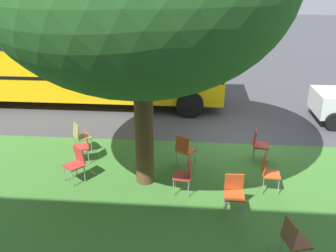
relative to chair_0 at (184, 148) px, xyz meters
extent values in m
plane|color=#424247|center=(-1.42, -1.74, -0.52)|extent=(80.00, 80.00, 0.00)
cube|color=#3D752D|center=(-1.42, 1.46, -0.52)|extent=(48.00, 6.00, 0.01)
cylinder|color=brown|center=(0.92, 0.85, 1.04)|extent=(0.44, 0.44, 3.12)
cube|color=#C64C1E|center=(-0.04, -0.06, -0.08)|extent=(0.57, 0.56, 0.04)
cube|color=#C64C1E|center=(0.06, 0.09, 0.16)|extent=(0.38, 0.29, 0.40)
cylinder|color=gray|center=(-0.28, -0.11, -0.31)|extent=(0.02, 0.02, 0.42)
cylinder|color=gray|center=(0.02, -0.30, -0.31)|extent=(0.02, 0.02, 0.42)
cylinder|color=gray|center=(-0.10, 0.18, -0.31)|extent=(0.02, 0.02, 0.42)
cylinder|color=gray|center=(0.20, -0.01, -0.31)|extent=(0.02, 0.02, 0.42)
cube|color=#B7332D|center=(-0.01, 1.30, -0.08)|extent=(0.43, 0.45, 0.04)
cube|color=#B7332D|center=(-0.19, 1.31, 0.16)|extent=(0.11, 0.40, 0.40)
cylinder|color=gray|center=(0.15, 1.11, -0.31)|extent=(0.02, 0.02, 0.42)
cylinder|color=gray|center=(0.17, 1.47, -0.31)|extent=(0.02, 0.02, 0.42)
cylinder|color=gray|center=(-0.19, 1.13, -0.31)|extent=(0.02, 0.02, 0.42)
cylinder|color=gray|center=(-0.16, 1.49, -0.31)|extent=(0.02, 0.02, 0.42)
cube|color=#C64C1E|center=(-2.06, 1.04, -0.08)|extent=(0.43, 0.45, 0.04)
cube|color=#C64C1E|center=(-1.88, 1.03, 0.16)|extent=(0.11, 0.40, 0.40)
cylinder|color=gray|center=(-2.22, 1.23, -0.31)|extent=(0.02, 0.02, 0.42)
cylinder|color=gray|center=(-2.24, 0.87, -0.31)|extent=(0.02, 0.02, 0.42)
cylinder|color=gray|center=(-1.88, 1.21, -0.31)|extent=(0.02, 0.02, 0.42)
cylinder|color=gray|center=(-1.90, 0.85, -0.31)|extent=(0.02, 0.02, 0.42)
cube|color=brown|center=(-2.11, 3.40, -0.08)|extent=(0.50, 0.51, 0.04)
cube|color=brown|center=(-1.94, 3.45, 0.16)|extent=(0.19, 0.41, 0.40)
cylinder|color=gray|center=(-2.22, 3.18, -0.31)|extent=(0.02, 0.02, 0.42)
cylinder|color=gray|center=(-1.90, 3.27, -0.31)|extent=(0.02, 0.02, 0.42)
cube|color=#B7332D|center=(2.79, -0.01, -0.08)|extent=(0.53, 0.54, 0.04)
cube|color=#B7332D|center=(2.62, -0.08, 0.16)|extent=(0.23, 0.40, 0.40)
cylinder|color=gray|center=(3.02, -0.11, -0.31)|extent=(0.02, 0.02, 0.42)
cylinder|color=gray|center=(2.88, 0.22, -0.31)|extent=(0.02, 0.02, 0.42)
cylinder|color=gray|center=(2.70, -0.24, -0.31)|extent=(0.02, 0.02, 0.42)
cylinder|color=gray|center=(2.56, 0.09, -0.31)|extent=(0.02, 0.02, 0.42)
cube|color=#B7332D|center=(2.64, 1.03, -0.08)|extent=(0.58, 0.58, 0.04)
cube|color=#B7332D|center=(2.53, 0.89, 0.16)|extent=(0.36, 0.32, 0.40)
cylinder|color=gray|center=(2.89, 1.05, -0.31)|extent=(0.02, 0.02, 0.42)
cylinder|color=gray|center=(2.61, 1.28, -0.31)|extent=(0.02, 0.02, 0.42)
cylinder|color=gray|center=(2.67, 0.78, -0.31)|extent=(0.02, 0.02, 0.42)
cylinder|color=gray|center=(2.39, 1.01, -0.31)|extent=(0.02, 0.02, 0.42)
cube|color=olive|center=(2.93, -0.66, -0.08)|extent=(0.57, 0.58, 0.04)
cube|color=olive|center=(3.07, -0.55, 0.16)|extent=(0.31, 0.37, 0.40)
cylinder|color=gray|center=(2.68, -0.62, -0.31)|extent=(0.02, 0.02, 0.42)
cylinder|color=gray|center=(2.90, -0.90, -0.31)|extent=(0.02, 0.02, 0.42)
cylinder|color=gray|center=(2.95, -0.41, -0.31)|extent=(0.02, 0.02, 0.42)
cylinder|color=gray|center=(3.17, -0.70, -0.31)|extent=(0.02, 0.02, 0.42)
cube|color=#C64C1E|center=(-1.14, 2.04, -0.08)|extent=(0.43, 0.41, 0.04)
cube|color=#C64C1E|center=(-1.13, 1.86, 0.16)|extent=(0.40, 0.10, 0.40)
cylinder|color=gray|center=(-0.96, 2.22, -0.31)|extent=(0.02, 0.02, 0.42)
cylinder|color=gray|center=(-1.32, 2.21, -0.31)|extent=(0.02, 0.02, 0.42)
cylinder|color=gray|center=(-0.95, 1.88, -0.31)|extent=(0.02, 0.02, 0.42)
cylinder|color=gray|center=(-1.31, 1.87, -0.31)|extent=(0.02, 0.02, 0.42)
cube|color=#B7332D|center=(-2.05, -0.53, -0.08)|extent=(0.45, 0.47, 0.04)
cube|color=#B7332D|center=(-1.87, -0.55, 0.16)|extent=(0.13, 0.41, 0.40)
cylinder|color=gray|center=(-2.20, -0.33, -0.31)|extent=(0.02, 0.02, 0.42)
cylinder|color=gray|center=(-2.24, -0.68, -0.31)|extent=(0.02, 0.02, 0.42)
cylinder|color=gray|center=(-1.86, -0.37, -0.31)|extent=(0.02, 0.02, 0.42)
cylinder|color=gray|center=(-1.91, -0.73, -0.31)|extent=(0.02, 0.02, 0.42)
cylinder|color=black|center=(-4.76, -2.85, -0.22)|extent=(0.60, 0.18, 0.60)
cylinder|color=black|center=(-4.76, -4.59, -0.22)|extent=(0.60, 0.18, 0.60)
cube|color=yellow|center=(3.97, -4.96, 1.11)|extent=(10.40, 2.44, 2.50)
cube|color=black|center=(3.97, -4.96, 0.76)|extent=(10.30, 2.46, 0.12)
cube|color=black|center=(3.97, -4.96, 2.01)|extent=(10.30, 2.46, 0.56)
cylinder|color=black|center=(7.97, -6.22, -0.04)|extent=(0.96, 0.28, 0.96)
cylinder|color=black|center=(-0.03, -3.70, -0.04)|extent=(0.96, 0.28, 0.96)
cylinder|color=black|center=(-0.03, -6.22, -0.04)|extent=(0.96, 0.28, 0.96)
camera|label=1|loc=(-0.32, 8.76, 4.21)|focal=39.66mm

